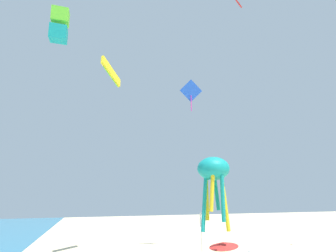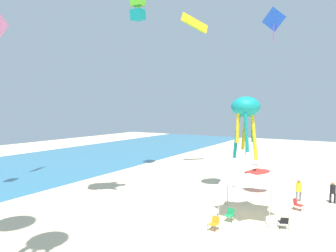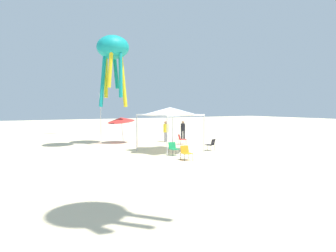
# 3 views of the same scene
# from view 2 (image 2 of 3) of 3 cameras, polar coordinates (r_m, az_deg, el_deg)

# --- Properties ---
(ground) EXTENTS (120.00, 120.00, 0.10)m
(ground) POSITION_cam_2_polar(r_m,az_deg,el_deg) (18.60, 25.19, -20.96)
(ground) COLOR beige
(canopy_tent) EXTENTS (3.83, 3.82, 3.03)m
(canopy_tent) POSITION_cam_2_polar(r_m,az_deg,el_deg) (21.14, 15.45, -9.90)
(canopy_tent) COLOR #B7B7BC
(canopy_tent) RESTS_ON ground
(beach_umbrella) EXTENTS (2.31, 2.31, 2.37)m
(beach_umbrella) POSITION_cam_2_polar(r_m,az_deg,el_deg) (27.69, 17.32, -8.40)
(beach_umbrella) COLOR silver
(beach_umbrella) RESTS_ON ground
(folding_chair_right_of_tent) EXTENTS (0.64, 0.56, 0.82)m
(folding_chair_right_of_tent) POSITION_cam_2_polar(r_m,az_deg,el_deg) (20.56, 12.24, -16.78)
(folding_chair_right_of_tent) COLOR black
(folding_chair_right_of_tent) RESTS_ON ground
(folding_chair_near_cooler) EXTENTS (0.78, 0.73, 0.82)m
(folding_chair_near_cooler) POSITION_cam_2_polar(r_m,az_deg,el_deg) (20.23, 22.08, -17.28)
(folding_chair_near_cooler) COLOR black
(folding_chair_near_cooler) RESTS_ON ground
(folding_chair_left_of_tent) EXTENTS (0.69, 0.61, 0.82)m
(folding_chair_left_of_tent) POSITION_cam_2_polar(r_m,az_deg,el_deg) (18.99, 9.23, -18.47)
(folding_chair_left_of_tent) COLOR black
(folding_chair_left_of_tent) RESTS_ON ground
(folding_chair_facing_ocean) EXTENTS (0.69, 0.76, 0.82)m
(folding_chair_facing_ocean) POSITION_cam_2_polar(r_m,az_deg,el_deg) (24.13, 24.39, -13.96)
(folding_chair_facing_ocean) COLOR black
(folding_chair_facing_ocean) RESTS_ON ground
(banner_flag) EXTENTS (0.36, 0.06, 4.36)m
(banner_flag) POSITION_cam_2_polar(r_m,az_deg,el_deg) (28.97, 15.21, -6.60)
(banner_flag) COLOR silver
(banner_flag) RESTS_ON ground
(person_kite_handler) EXTENTS (0.43, 0.43, 1.82)m
(person_kite_handler) POSITION_cam_2_polar(r_m,az_deg,el_deg) (26.11, 24.65, -11.29)
(person_kite_handler) COLOR slate
(person_kite_handler) RESTS_ON ground
(person_near_umbrella) EXTENTS (0.41, 0.46, 1.74)m
(person_near_umbrella) POSITION_cam_2_polar(r_m,az_deg,el_deg) (26.90, 30.05, -11.11)
(person_near_umbrella) COLOR black
(person_near_umbrella) RESTS_ON ground
(kite_diamond_blue) EXTENTS (0.55, 2.61, 3.72)m
(kite_diamond_blue) POSITION_cam_2_polar(r_m,az_deg,el_deg) (34.66, 20.36, 19.12)
(kite_diamond_blue) COLOR blue
(kite_box_lime) EXTENTS (1.49, 1.35, 2.90)m
(kite_box_lime) POSITION_cam_2_polar(r_m,az_deg,el_deg) (35.16, -6.05, 22.43)
(kite_box_lime) COLOR #66D82D
(kite_parafoil_yellow) EXTENTS (3.33, 2.19, 2.27)m
(kite_parafoil_yellow) POSITION_cam_2_polar(r_m,az_deg,el_deg) (36.99, 5.33, 19.74)
(kite_parafoil_yellow) COLOR yellow
(kite_octopus_teal) EXTENTS (2.56, 2.56, 5.68)m
(kite_octopus_teal) POSITION_cam_2_polar(r_m,az_deg,el_deg) (26.69, 15.24, 3.07)
(kite_octopus_teal) COLOR teal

